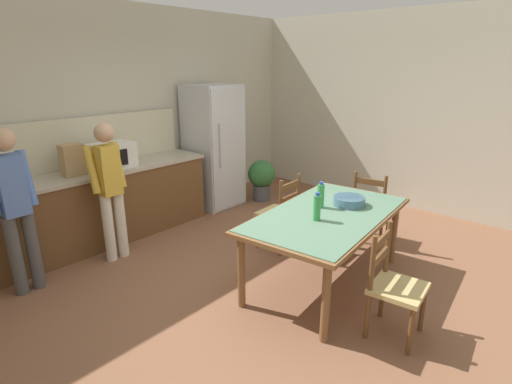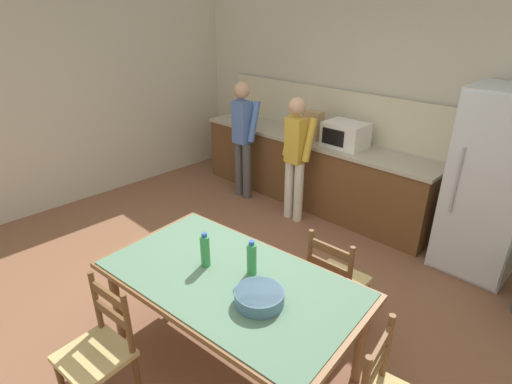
{
  "view_description": "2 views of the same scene",
  "coord_description": "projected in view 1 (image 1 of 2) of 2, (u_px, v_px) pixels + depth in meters",
  "views": [
    {
      "loc": [
        -2.78,
        -2.28,
        2.15
      ],
      "look_at": [
        -0.2,
        -0.0,
        1.03
      ],
      "focal_mm": 28.0,
      "sensor_mm": 36.0,
      "label": 1
    },
    {
      "loc": [
        2.14,
        -1.9,
        2.48
      ],
      "look_at": [
        0.07,
        0.21,
        1.1
      ],
      "focal_mm": 28.0,
      "sensor_mm": 36.0,
      "label": 2
    }
  ],
  "objects": [
    {
      "name": "potted_plant",
      "position": [
        262.0,
        177.0,
        6.45
      ],
      "size": [
        0.44,
        0.44,
        0.67
      ],
      "color": "#4C4C51",
      "rests_on": "ground"
    },
    {
      "name": "dining_table",
      "position": [
        327.0,
        220.0,
        3.91
      ],
      "size": [
        1.97,
        1.21,
        0.76
      ],
      "rotation": [
        0.0,
        0.0,
        0.1
      ],
      "color": "brown",
      "rests_on": "ground"
    },
    {
      "name": "chair_head_end",
      "position": [
        371.0,
        208.0,
        4.93
      ],
      "size": [
        0.46,
        0.48,
        0.91
      ],
      "rotation": [
        0.0,
        0.0,
        1.73
      ],
      "color": "brown",
      "rests_on": "ground"
    },
    {
      "name": "person_at_sink",
      "position": [
        14.0,
        203.0,
        3.7
      ],
      "size": [
        0.4,
        0.28,
        1.61
      ],
      "rotation": [
        0.0,
        0.0,
        1.57
      ],
      "color": "#4C4C4C",
      "rests_on": "ground"
    },
    {
      "name": "bottle_near_centre",
      "position": [
        317.0,
        207.0,
        3.67
      ],
      "size": [
        0.07,
        0.07,
        0.27
      ],
      "color": "green",
      "rests_on": "dining_table"
    },
    {
      "name": "kitchen_counter",
      "position": [
        76.0,
        213.0,
        4.71
      ],
      "size": [
        3.46,
        0.66,
        0.92
      ],
      "color": "brown",
      "rests_on": "ground"
    },
    {
      "name": "microwave",
      "position": [
        112.0,
        155.0,
        4.88
      ],
      "size": [
        0.5,
        0.39,
        0.3
      ],
      "color": "white",
      "rests_on": "kitchen_counter"
    },
    {
      "name": "bottle_off_centre",
      "position": [
        321.0,
        196.0,
        3.99
      ],
      "size": [
        0.07,
        0.07,
        0.27
      ],
      "color": "green",
      "rests_on": "dining_table"
    },
    {
      "name": "paper_bag",
      "position": [
        72.0,
        160.0,
        4.52
      ],
      "size": [
        0.24,
        0.16,
        0.36
      ],
      "primitive_type": "cube",
      "color": "tan",
      "rests_on": "kitchen_counter"
    },
    {
      "name": "wall_right",
      "position": [
        409.0,
        112.0,
        5.96
      ],
      "size": [
        0.12,
        5.2,
        2.9
      ],
      "primitive_type": "cube",
      "color": "beige",
      "rests_on": "ground"
    },
    {
      "name": "chair_side_far_right",
      "position": [
        280.0,
        213.0,
        4.76
      ],
      "size": [
        0.44,
        0.42,
        0.91
      ],
      "rotation": [
        0.0,
        0.0,
        3.19
      ],
      "color": "brown",
      "rests_on": "ground"
    },
    {
      "name": "counter_splashback",
      "position": [
        55.0,
        146.0,
        4.67
      ],
      "size": [
        3.42,
        0.03,
        0.6
      ],
      "primitive_type": "cube",
      "color": "beige",
      "rests_on": "kitchen_counter"
    },
    {
      "name": "serving_bowl",
      "position": [
        349.0,
        200.0,
        4.08
      ],
      "size": [
        0.32,
        0.32,
        0.09
      ],
      "color": "slate",
      "rests_on": "dining_table"
    },
    {
      "name": "chair_side_near_left",
      "position": [
        394.0,
        286.0,
        3.21
      ],
      "size": [
        0.46,
        0.44,
        0.91
      ],
      "rotation": [
        0.0,
        0.0,
        0.1
      ],
      "color": "brown",
      "rests_on": "ground"
    },
    {
      "name": "person_at_counter",
      "position": [
        110.0,
        185.0,
        4.37
      ],
      "size": [
        0.39,
        0.27,
        1.55
      ],
      "rotation": [
        0.0,
        0.0,
        1.57
      ],
      "color": "silver",
      "rests_on": "ground"
    },
    {
      "name": "ground_plane",
      "position": [
        269.0,
        283.0,
        4.08
      ],
      "size": [
        8.32,
        8.32,
        0.0
      ],
      "primitive_type": "plane",
      "color": "brown"
    },
    {
      "name": "refrigerator",
      "position": [
        214.0,
        147.0,
        6.1
      ],
      "size": [
        0.7,
        0.73,
        1.85
      ],
      "color": "silver",
      "rests_on": "ground"
    },
    {
      "name": "wall_back",
      "position": [
        116.0,
        118.0,
        5.31
      ],
      "size": [
        6.52,
        0.12,
        2.9
      ],
      "primitive_type": "cube",
      "color": "beige",
      "rests_on": "ground"
    }
  ]
}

